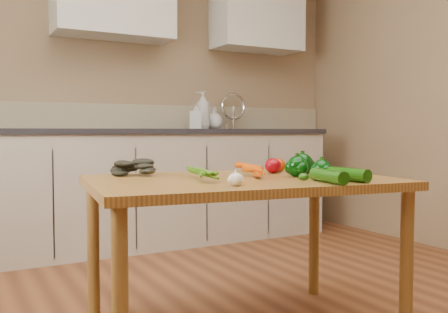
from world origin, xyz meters
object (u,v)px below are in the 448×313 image
table (242,196)px  soap_bottle_c (214,118)px  pepper_b (302,165)px  tomato_c (301,164)px  pepper_a (297,167)px  carrot_bunch (237,171)px  garlic_bulb (236,179)px  leafy_greens (133,166)px  soap_bottle_a (203,110)px  zucchini_a (349,174)px  tomato_a (273,166)px  tomato_b (278,165)px  pepper_c (322,169)px  soap_bottle_b (196,116)px  zucchini_b (329,176)px

table → soap_bottle_c: (0.90, 1.98, 0.39)m
pepper_b → tomato_c: 0.18m
table → pepper_a: 0.28m
table → carrot_bunch: size_ratio=5.77×
garlic_bulb → tomato_c: size_ratio=0.72×
soap_bottle_c → leafy_greens: soap_bottle_c is taller
table → soap_bottle_c: 2.21m
soap_bottle_a → soap_bottle_c: soap_bottle_a is taller
pepper_b → zucchini_a: size_ratio=0.50×
carrot_bunch → tomato_a: tomato_a is taller
tomato_a → tomato_b: size_ratio=1.09×
leafy_greens → tomato_b: size_ratio=2.53×
pepper_c → tomato_b: bearing=84.9°
soap_bottle_b → pepper_a: size_ratio=2.38×
soap_bottle_b → tomato_c: size_ratio=2.69×
tomato_c → zucchini_a: bearing=-103.4°
soap_bottle_b → pepper_b: bearing=-74.3°
table → carrot_bunch: carrot_bunch is taller
zucchini_a → soap_bottle_b: bearing=80.4°
soap_bottle_b → soap_bottle_c: size_ratio=1.16×
leafy_greens → pepper_b: bearing=-26.6°
soap_bottle_c → pepper_a: 2.18m
pepper_b → pepper_c: size_ratio=1.22×
soap_bottle_b → soap_bottle_a: bearing=54.7°
pepper_b → soap_bottle_c: bearing=73.6°
tomato_c → tomato_b: bearing=148.6°
tomato_b → tomato_c: 0.11m
tomato_a → tomato_b: bearing=37.8°
soap_bottle_b → tomato_b: bearing=-75.3°
tomato_c → zucchini_b: bearing=-115.3°
garlic_bulb → tomato_b: bearing=41.7°
tomato_a → garlic_bulb: bearing=-137.8°
tomato_a → zucchini_a: 0.46m
zucchini_b → table: bearing=121.0°
tomato_c → zucchini_b: size_ratio=0.37×
soap_bottle_b → pepper_c: soap_bottle_b is taller
soap_bottle_b → pepper_c: 2.14m
leafy_greens → pepper_a: bearing=-32.9°
carrot_bunch → pepper_b: pepper_b is taller
carrot_bunch → tomato_a: (0.27, 0.12, 0.00)m
pepper_a → pepper_b: (0.07, 0.05, 0.00)m
soap_bottle_b → tomato_c: 1.81m
soap_bottle_b → garlic_bulb: soap_bottle_b is taller
pepper_c → zucchini_b: (-0.09, -0.15, -0.01)m
soap_bottle_b → tomato_a: size_ratio=2.77×
soap_bottle_b → leafy_greens: (-1.06, -1.57, -0.28)m
zucchini_a → leafy_greens: bearing=136.5°
pepper_a → tomato_b: 0.27m
soap_bottle_a → pepper_b: 2.04m
pepper_a → zucchini_b: pepper_a is taller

